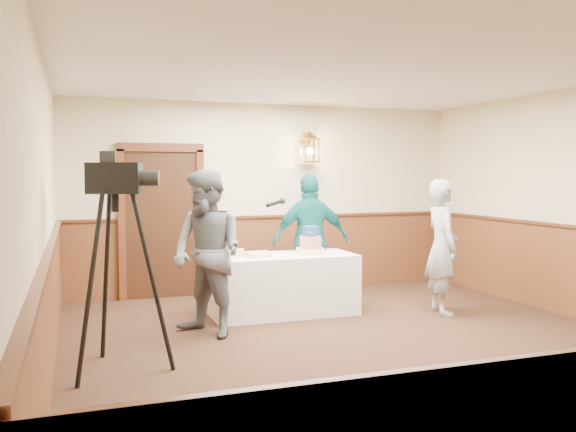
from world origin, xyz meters
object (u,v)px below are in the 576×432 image
baker (442,247)px  tv_camera_rig (117,279)px  display_table (283,284)px  sheet_cake_green (232,252)px  interviewer (208,253)px  sheet_cake_yellow (258,254)px  assistant_p (311,240)px  tiered_cake (310,243)px

baker → tv_camera_rig: bearing=114.6°
display_table → sheet_cake_green: 0.76m
interviewer → tv_camera_rig: tv_camera_rig is taller
baker → display_table: bearing=82.5°
display_table → sheet_cake_yellow: (-0.35, -0.08, 0.41)m
sheet_cake_green → interviewer: (-0.48, -0.88, 0.12)m
sheet_cake_green → tv_camera_rig: size_ratio=0.16×
baker → assistant_p: bearing=64.4°
tiered_cake → assistant_p: bearing=68.0°
sheet_cake_green → baker: size_ratio=0.18×
sheet_cake_green → tv_camera_rig: 2.33m
assistant_p → display_table: bearing=41.4°
sheet_cake_yellow → interviewer: interviewer is taller
baker → assistant_p: size_ratio=0.96×
display_table → interviewer: 1.41m
sheet_cake_yellow → tiered_cake: bearing=3.0°
tiered_cake → baker: size_ratio=0.25×
sheet_cake_green → assistant_p: assistant_p is taller
sheet_cake_yellow → assistant_p: bearing=28.0°
interviewer → assistant_p: (1.62, 1.08, -0.03)m
interviewer → baker: 3.00m
tv_camera_rig → interviewer: bearing=58.1°
display_table → assistant_p: size_ratio=1.02×
display_table → assistant_p: (0.53, 0.38, 0.50)m
display_table → assistant_p: assistant_p is taller
interviewer → assistant_p: interviewer is taller
display_table → tiered_cake: bearing=-7.4°
assistant_p → baker: bearing=149.0°
sheet_cake_green → interviewer: interviewer is taller
sheet_cake_yellow → sheet_cake_green: sheet_cake_green is taller
sheet_cake_yellow → interviewer: bearing=-140.5°
display_table → sheet_cake_yellow: bearing=-166.6°
tiered_cake → tv_camera_rig: bearing=-147.5°
sheet_cake_green → assistant_p: bearing=10.3°
sheet_cake_yellow → sheet_cake_green: 0.37m
display_table → tv_camera_rig: (-2.11, -1.61, 0.46)m
assistant_p → sheet_cake_yellow: bearing=33.5°
display_table → interviewer: size_ratio=0.99×
sheet_cake_green → tv_camera_rig: (-1.49, -1.79, 0.05)m
sheet_cake_green → assistant_p: 1.16m
tiered_cake → sheet_cake_green: size_ratio=1.42×
baker → tv_camera_rig: (-4.00, -0.98, -0.01)m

